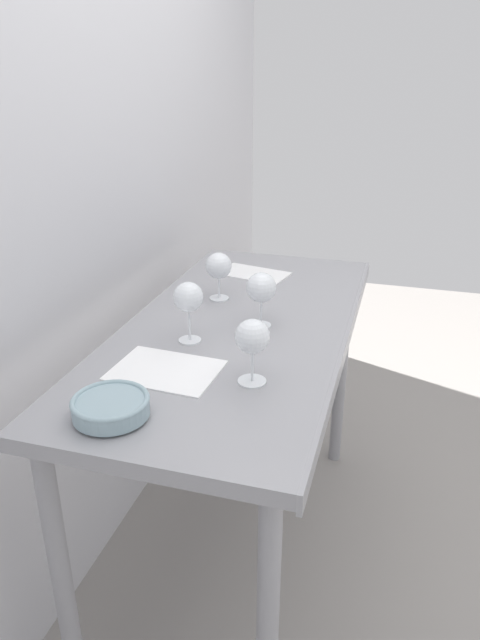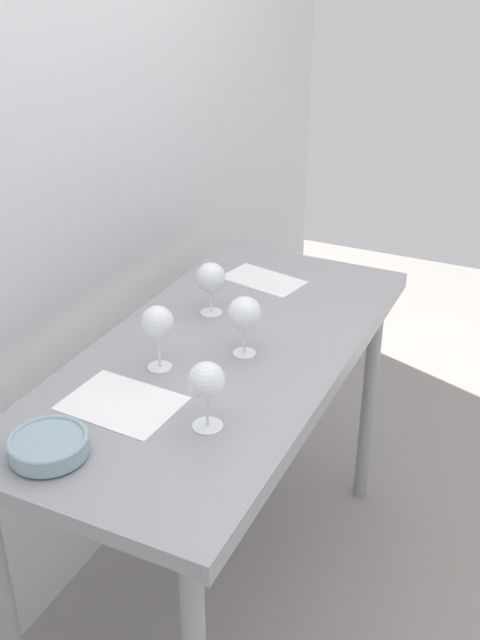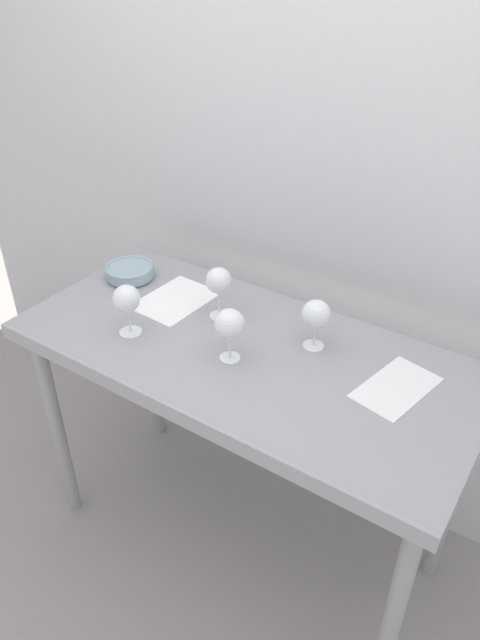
# 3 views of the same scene
# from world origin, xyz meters

# --- Properties ---
(ground_plane) EXTENTS (6.00, 6.00, 0.00)m
(ground_plane) POSITION_xyz_m (0.00, 0.00, 0.00)
(ground_plane) COLOR gray
(back_wall) EXTENTS (3.80, 0.04, 2.60)m
(back_wall) POSITION_xyz_m (0.00, 0.49, 1.30)
(back_wall) COLOR silver
(back_wall) RESTS_ON ground_plane
(steel_counter) EXTENTS (1.40, 0.65, 0.90)m
(steel_counter) POSITION_xyz_m (0.00, -0.01, 0.79)
(steel_counter) COLOR gray
(steel_counter) RESTS_ON ground_plane
(wine_glass_far_left) EXTENTS (0.08, 0.08, 0.17)m
(wine_glass_far_left) POSITION_xyz_m (-0.16, 0.09, 1.03)
(wine_glass_far_left) COLOR white
(wine_glass_far_left) RESTS_ON steel_counter
(wine_glass_near_left) EXTENTS (0.08, 0.08, 0.16)m
(wine_glass_near_left) POSITION_xyz_m (-0.33, -0.14, 1.02)
(wine_glass_near_left) COLOR white
(wine_glass_near_left) RESTS_ON steel_counter
(wine_glass_far_right) EXTENTS (0.09, 0.09, 0.16)m
(wine_glass_far_right) POSITION_xyz_m (0.17, 0.11, 1.01)
(wine_glass_far_right) COLOR white
(wine_glass_far_right) RESTS_ON steel_counter
(wine_glass_near_center) EXTENTS (0.09, 0.09, 0.16)m
(wine_glass_near_center) POSITION_xyz_m (0.00, -0.07, 1.02)
(wine_glass_near_center) COLOR white
(wine_glass_near_center) RESTS_ON steel_counter
(tasting_sheet_upper) EXTENTS (0.19, 0.28, 0.00)m
(tasting_sheet_upper) POSITION_xyz_m (0.45, 0.07, 0.90)
(tasting_sheet_upper) COLOR white
(tasting_sheet_upper) RESTS_ON steel_counter
(tasting_sheet_lower) EXTENTS (0.21, 0.28, 0.00)m
(tasting_sheet_lower) POSITION_xyz_m (-0.34, 0.09, 0.90)
(tasting_sheet_lower) COLOR white
(tasting_sheet_lower) RESTS_ON steel_counter
(tasting_bowl) EXTENTS (0.17, 0.17, 0.05)m
(tasting_bowl) POSITION_xyz_m (-0.57, 0.12, 0.93)
(tasting_bowl) COLOR beige
(tasting_bowl) RESTS_ON steel_counter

